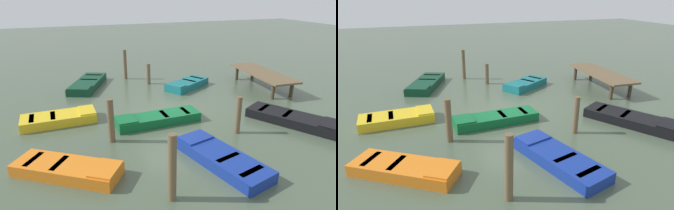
% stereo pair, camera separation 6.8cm
% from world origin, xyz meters
% --- Properties ---
extents(ground_plane, '(80.00, 80.00, 0.00)m').
position_xyz_m(ground_plane, '(0.00, 0.00, 0.00)').
color(ground_plane, '#475642').
extents(dock_segment, '(4.98, 1.96, 0.95)m').
position_xyz_m(dock_segment, '(-1.69, 6.63, 0.83)').
color(dock_segment, brown).
rests_on(dock_segment, ground_plane).
extents(rowboat_dark_green, '(4.01, 2.72, 0.46)m').
position_xyz_m(rowboat_dark_green, '(-5.37, -3.22, 0.22)').
color(rowboat_dark_green, '#0C3823').
rests_on(rowboat_dark_green, ground_plane).
extents(rowboat_green, '(1.23, 3.76, 0.46)m').
position_xyz_m(rowboat_green, '(1.08, -0.89, 0.22)').
color(rowboat_green, '#0F602D').
rests_on(rowboat_green, ground_plane).
extents(rowboat_yellow, '(1.36, 3.16, 0.46)m').
position_xyz_m(rowboat_yellow, '(-0.45, -4.95, 0.22)').
color(rowboat_yellow, gold).
rests_on(rowboat_yellow, ground_plane).
extents(rowboat_orange, '(2.88, 3.49, 0.46)m').
position_xyz_m(rowboat_orange, '(3.87, -4.80, 0.22)').
color(rowboat_orange, orange).
rests_on(rowboat_orange, ground_plane).
extents(rowboat_black, '(4.10, 3.12, 0.46)m').
position_xyz_m(rowboat_black, '(3.21, 4.75, 0.22)').
color(rowboat_black, black).
rests_on(rowboat_black, ground_plane).
extents(rowboat_blue, '(3.76, 2.12, 0.46)m').
position_xyz_m(rowboat_blue, '(4.96, 0.10, 0.22)').
color(rowboat_blue, navy).
rests_on(rowboat_blue, ground_plane).
extents(rowboat_teal, '(2.54, 3.12, 0.46)m').
position_xyz_m(rowboat_teal, '(-3.23, 2.39, 0.22)').
color(rowboat_teal, '#14666B').
rests_on(rowboat_teal, ground_plane).
extents(mooring_piling_far_right, '(0.23, 0.23, 1.58)m').
position_xyz_m(mooring_piling_far_right, '(3.11, 1.89, 0.79)').
color(mooring_piling_far_right, brown).
rests_on(mooring_piling_far_right, ground_plane).
extents(mooring_piling_center, '(0.24, 0.24, 1.29)m').
position_xyz_m(mooring_piling_center, '(-4.76, 0.45, 0.65)').
color(mooring_piling_center, brown).
rests_on(mooring_piling_center, ground_plane).
extents(mooring_piling_mid_left, '(0.22, 0.22, 1.93)m').
position_xyz_m(mooring_piling_mid_left, '(-6.36, -0.66, 0.97)').
color(mooring_piling_mid_left, brown).
rests_on(mooring_piling_mid_left, ground_plane).
extents(mooring_piling_near_right, '(0.24, 0.24, 2.04)m').
position_xyz_m(mooring_piling_near_right, '(6.11, -2.12, 1.02)').
color(mooring_piling_near_right, brown).
rests_on(mooring_piling_near_right, ground_plane).
extents(mooring_piling_far_left, '(0.25, 0.25, 1.74)m').
position_xyz_m(mooring_piling_far_left, '(2.10, -3.08, 0.87)').
color(mooring_piling_far_left, brown).
rests_on(mooring_piling_far_left, ground_plane).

